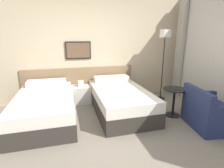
# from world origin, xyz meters

# --- Properties ---
(ground_plane) EXTENTS (16.00, 16.00, 0.00)m
(ground_plane) POSITION_xyz_m (0.00, 0.00, 0.00)
(ground_plane) COLOR slate
(wall_headboard) EXTENTS (10.00, 0.10, 2.70)m
(wall_headboard) POSITION_xyz_m (-0.03, 2.06, 1.30)
(wall_headboard) COLOR #C6B28E
(wall_headboard) RESTS_ON ground_plane
(bed_near_door) EXTENTS (1.12, 2.00, 0.66)m
(bed_near_door) POSITION_xyz_m (-1.21, 1.01, 0.27)
(bed_near_door) COLOR #332D28
(bed_near_door) RESTS_ON ground_plane
(bed_near_window) EXTENTS (1.12, 2.00, 0.66)m
(bed_near_window) POSITION_xyz_m (0.39, 1.01, 0.27)
(bed_near_window) COLOR #332D28
(bed_near_window) RESTS_ON ground_plane
(nightstand) EXTENTS (0.48, 0.39, 0.59)m
(nightstand) POSITION_xyz_m (-0.41, 1.76, 0.23)
(nightstand) COLOR beige
(nightstand) RESTS_ON ground_plane
(floor_lamp) EXTENTS (0.24, 0.24, 1.84)m
(floor_lamp) POSITION_xyz_m (1.74, 1.50, 1.48)
(floor_lamp) COLOR black
(floor_lamp) RESTS_ON ground_plane
(side_table) EXTENTS (0.49, 0.49, 0.61)m
(side_table) POSITION_xyz_m (1.44, 0.47, 0.43)
(side_table) COLOR black
(side_table) RESTS_ON ground_plane
(armchair) EXTENTS (0.87, 0.97, 0.77)m
(armchair) POSITION_xyz_m (1.81, -0.14, 0.26)
(armchair) COLOR navy
(armchair) RESTS_ON ground_plane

